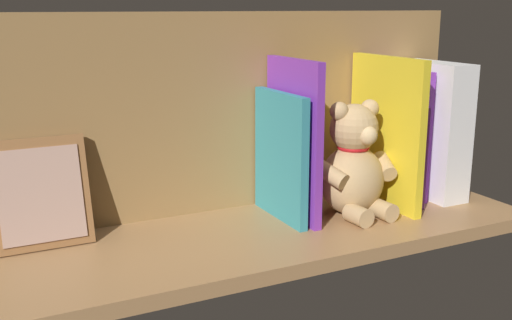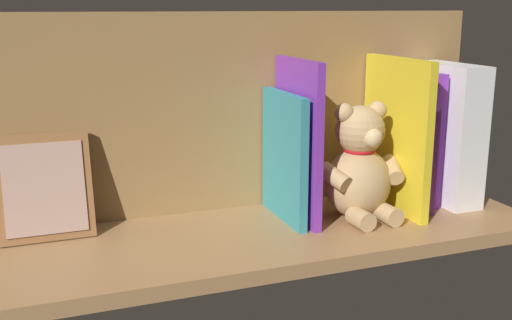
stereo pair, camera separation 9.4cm
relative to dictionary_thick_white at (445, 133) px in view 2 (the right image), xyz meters
The scene contains 10 objects.
ground_plane 39.03cm from the dictionary_thick_white, ahead, with size 89.97×29.04×2.20cm, color #A87A4C.
shelf_back_panel 37.98cm from the dictionary_thick_white, 13.97° to the right, with size 89.97×1.50×32.80cm, color olive.
dictionary_thick_white is the anchor object (origin of this frame).
book_0 5.02cm from the dictionary_thick_white, 18.65° to the right, with size 1.99×12.73×22.86cm, color purple.
book_1 8.69cm from the dictionary_thick_white, ahead, with size 2.86×15.08×17.40cm, color purple.
book_2 11.13cm from the dictionary_thick_white, ahead, with size 1.44×18.65×25.56cm, color yellow.
teddy_bear 19.57cm from the dictionary_thick_white, 10.83° to the left, with size 15.35×12.49×18.95cm.
book_3 28.33cm from the dictionary_thick_white, ahead, with size 1.31×15.89×25.72cm, color purple.
book_4 30.57cm from the dictionary_thick_white, ahead, with size 1.38×15.35×20.58cm, color teal.
picture_frame_leaning 67.19cm from the dictionary_thick_white, ahead, with size 13.68×5.42×15.70cm.
Camera 2 is at (32.00, 85.11, 33.66)cm, focal length 43.70 mm.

